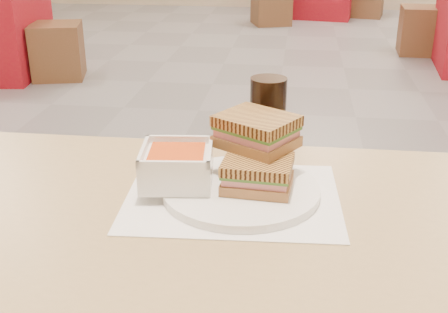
# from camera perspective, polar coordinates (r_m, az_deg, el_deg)

# --- Properties ---
(main_table) EXTENTS (1.20, 0.71, 0.75)m
(main_table) POSITION_cam_1_polar(r_m,az_deg,el_deg) (0.95, -4.94, -12.84)
(main_table) COLOR #9E8050
(main_table) RESTS_ON ground
(tray_liner) EXTENTS (0.37, 0.30, 0.00)m
(tray_liner) POSITION_cam_1_polar(r_m,az_deg,el_deg) (0.96, 0.85, -4.05)
(tray_liner) COLOR white
(tray_liner) RESTS_ON main_table
(plate) EXTENTS (0.27, 0.27, 0.01)m
(plate) POSITION_cam_1_polar(r_m,az_deg,el_deg) (0.97, 1.69, -3.37)
(plate) COLOR white
(plate) RESTS_ON tray_liner
(soup_bowl) EXTENTS (0.13, 0.13, 0.06)m
(soup_bowl) POSITION_cam_1_polar(r_m,az_deg,el_deg) (0.97, -4.69, -1.04)
(soup_bowl) COLOR white
(soup_bowl) RESTS_ON plate
(panini_lower) EXTENTS (0.12, 0.10, 0.05)m
(panini_lower) POSITION_cam_1_polar(r_m,az_deg,el_deg) (0.95, 3.35, -1.70)
(panini_lower) COLOR #9B6A40
(panini_lower) RESTS_ON plate
(panini_upper) EXTENTS (0.16, 0.15, 0.06)m
(panini_upper) POSITION_cam_1_polar(r_m,az_deg,el_deg) (0.99, 3.25, 2.54)
(panini_upper) COLOR #9B6A40
(panini_upper) RESTS_ON panini_lower
(cola_glass) EXTENTS (0.07, 0.07, 0.15)m
(cola_glass) POSITION_cam_1_polar(r_m,az_deg,el_deg) (1.12, 4.36, 4.04)
(cola_glass) COLOR black
(cola_glass) RESTS_ON main_table
(bg_chair_0r) EXTENTS (0.45, 0.45, 0.41)m
(bg_chair_0r) POSITION_cam_1_polar(r_m,az_deg,el_deg) (4.63, -16.18, 10.03)
(bg_chair_0r) COLOR brown
(bg_chair_0r) RESTS_ON ground
(bg_chair_1l) EXTENTS (0.39, 0.39, 0.42)m
(bg_chair_1l) POSITION_cam_1_polar(r_m,az_deg,el_deg) (5.54, 18.98, 11.75)
(bg_chair_1l) COLOR brown
(bg_chair_1l) RESTS_ON ground
(bg_chair_2l) EXTENTS (0.49, 0.49, 0.44)m
(bg_chair_2l) POSITION_cam_1_polar(r_m,az_deg,el_deg) (6.71, 4.72, 14.79)
(bg_chair_2l) COLOR brown
(bg_chair_2l) RESTS_ON ground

